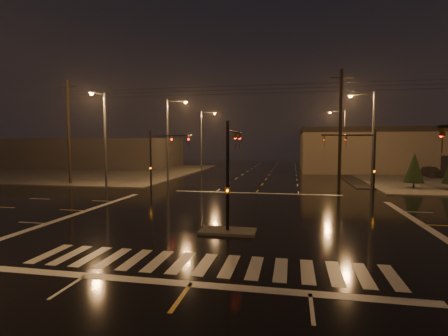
{
  "coord_description": "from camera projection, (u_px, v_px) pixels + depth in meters",
  "views": [
    {
      "loc": [
        3.37,
        -22.23,
        4.87
      ],
      "look_at": [
        -1.51,
        2.69,
        3.0
      ],
      "focal_mm": 28.0,
      "sensor_mm": 36.0,
      "label": 1
    }
  ],
  "objects": [
    {
      "name": "utility_pole_1",
      "position": [
        340.0,
        130.0,
        34.48
      ],
      "size": [
        2.2,
        0.32,
        12.0
      ],
      "color": "black",
      "rests_on": "ground"
    },
    {
      "name": "stop_bar_far",
      "position": [
        256.0,
        193.0,
        33.52
      ],
      "size": [
        16.0,
        0.5,
        0.01
      ],
      "primitive_type": "cube",
      "color": "beige",
      "rests_on": "ground"
    },
    {
      "name": "commercial_block",
      "position": [
        99.0,
        153.0,
        70.37
      ],
      "size": [
        30.0,
        18.0,
        5.6
      ],
      "primitive_type": "cube",
      "color": "#403B38",
      "rests_on": "ground"
    },
    {
      "name": "signal_mast_nw",
      "position": [
        159.0,
        153.0,
        34.22
      ],
      "size": [
        4.84,
        1.86,
        6.0
      ],
      "color": "black",
      "rests_on": "ground"
    },
    {
      "name": "streetlight_3",
      "position": [
        370.0,
        133.0,
        35.85
      ],
      "size": [
        2.77,
        0.32,
        10.0
      ],
      "color": "#38383A",
      "rests_on": "ground"
    },
    {
      "name": "stop_bar_near",
      "position": [
        191.0,
        284.0,
        11.99
      ],
      "size": [
        16.0,
        0.5,
        0.01
      ],
      "primitive_type": "cube",
      "color": "beige",
      "rests_on": "ground"
    },
    {
      "name": "signal_mast_ne",
      "position": [
        363.0,
        155.0,
        30.58
      ],
      "size": [
        4.84,
        1.86,
        6.0
      ],
      "color": "black",
      "rests_on": "ground"
    },
    {
      "name": "conifer_0",
      "position": [
        414.0,
        168.0,
        36.18
      ],
      "size": [
        1.99,
        1.99,
        3.8
      ],
      "color": "black",
      "rests_on": "ground"
    },
    {
      "name": "streetlight_4",
      "position": [
        343.0,
        136.0,
        55.42
      ],
      "size": [
        2.77,
        0.32,
        10.0
      ],
      "color": "#38383A",
      "rests_on": "ground"
    },
    {
      "name": "median_island",
      "position": [
        228.0,
        231.0,
        18.84
      ],
      "size": [
        3.0,
        1.6,
        0.15
      ],
      "primitive_type": "cube",
      "color": "#47443F",
      "rests_on": "ground"
    },
    {
      "name": "ground",
      "position": [
        239.0,
        217.0,
        22.76
      ],
      "size": [
        140.0,
        140.0,
        0.0
      ],
      "primitive_type": "plane",
      "color": "black",
      "rests_on": "ground"
    },
    {
      "name": "streetlight_1",
      "position": [
        170.0,
        135.0,
        42.1
      ],
      "size": [
        2.77,
        0.32,
        10.0
      ],
      "color": "#38383A",
      "rests_on": "ground"
    },
    {
      "name": "streetlight_2",
      "position": [
        203.0,
        137.0,
        57.75
      ],
      "size": [
        2.77,
        0.32,
        10.0
      ],
      "color": "#38383A",
      "rests_on": "ground"
    },
    {
      "name": "streetlight_5",
      "position": [
        103.0,
        133.0,
        36.35
      ],
      "size": [
        0.32,
        2.77,
        10.0
      ],
      "color": "#38383A",
      "rests_on": "ground"
    },
    {
      "name": "utility_pole_0",
      "position": [
        69.0,
        131.0,
        40.23
      ],
      "size": [
        2.2,
        0.32,
        12.0
      ],
      "color": "black",
      "rests_on": "ground"
    },
    {
      "name": "sidewalk_nw",
      "position": [
        87.0,
        171.0,
        57.87
      ],
      "size": [
        36.0,
        36.0,
        0.12
      ],
      "primitive_type": "cube",
      "color": "#47443F",
      "rests_on": "ground"
    },
    {
      "name": "signal_mast_median",
      "position": [
        231.0,
        162.0,
        19.48
      ],
      "size": [
        0.25,
        4.59,
        6.0
      ],
      "color": "black",
      "rests_on": "ground"
    },
    {
      "name": "crosswalk",
      "position": [
        205.0,
        264.0,
        13.95
      ],
      "size": [
        15.0,
        2.6,
        0.01
      ],
      "primitive_type": "cube",
      "color": "beige",
      "rests_on": "ground"
    },
    {
      "name": "car_parked",
      "position": [
        431.0,
        172.0,
        48.22
      ],
      "size": [
        2.45,
        4.96,
        1.63
      ],
      "primitive_type": "imported",
      "rotation": [
        0.0,
        0.0,
        0.11
      ],
      "color": "black",
      "rests_on": "ground"
    }
  ]
}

